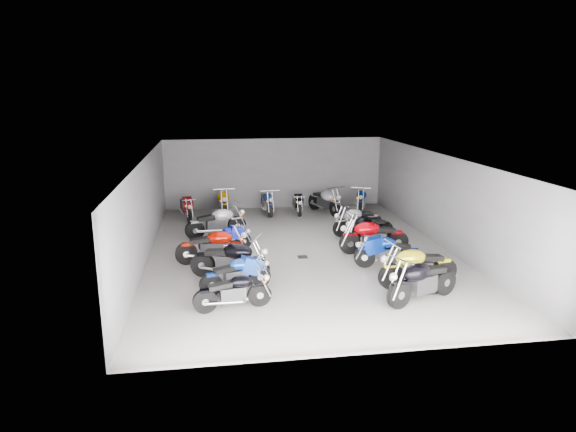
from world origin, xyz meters
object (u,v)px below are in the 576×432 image
motorcycle_back_e (325,201)px  motorcycle_left_e (226,239)px  drain_grate (303,257)px  motorcycle_back_b (223,202)px  motorcycle_right_b (417,267)px  motorcycle_right_d (373,236)px  motorcycle_left_b (237,274)px  motorcycle_left_a (234,291)px  motorcycle_left_c (231,260)px  motorcycle_left_f (217,222)px  motorcycle_back_d (297,203)px  motorcycle_right_e (369,228)px  motorcycle_back_c (267,202)px  motorcycle_back_f (362,199)px  motorcycle_right_f (357,220)px  motorcycle_right_a (422,281)px  motorcycle_right_c (388,252)px  motorcycle_back_a (186,207)px

motorcycle_back_e → motorcycle_left_e: bearing=25.0°
drain_grate → motorcycle_back_b: (-2.42, 6.37, 0.57)m
drain_grate → motorcycle_right_b: bearing=-48.0°
motorcycle_right_d → motorcycle_back_e: bearing=4.0°
motorcycle_left_b → motorcycle_right_d: 5.43m
motorcycle_left_a → motorcycle_left_e: (-0.04, 4.83, -0.03)m
motorcycle_left_a → motorcycle_left_c: size_ratio=0.87×
motorcycle_left_f → motorcycle_left_e: bearing=-6.8°
motorcycle_left_b → motorcycle_back_d: 9.31m
motorcycle_back_d → motorcycle_right_e: bearing=111.9°
motorcycle_right_d → motorcycle_back_c: motorcycle_right_d is taller
motorcycle_left_e → motorcycle_right_b: size_ratio=0.76×
motorcycle_right_e → motorcycle_back_f: (1.15, 4.79, 0.02)m
motorcycle_left_a → motorcycle_right_b: 5.19m
motorcycle_right_f → motorcycle_left_f: bearing=64.0°
motorcycle_right_a → motorcycle_left_a: bearing=63.6°
motorcycle_right_a → motorcycle_back_c: 10.70m
motorcycle_left_e → motorcycle_back_c: (1.97, 5.24, 0.08)m
motorcycle_right_c → motorcycle_right_f: bearing=13.2°
motorcycle_back_a → motorcycle_left_e: bearing=95.7°
motorcycle_left_e → motorcycle_back_d: 6.10m
motorcycle_left_e → motorcycle_right_c: bearing=48.5°
motorcycle_left_e → motorcycle_right_d: (4.87, -0.92, 0.13)m
motorcycle_back_a → motorcycle_right_e: bearing=134.1°
motorcycle_back_f → motorcycle_right_d: bearing=96.6°
drain_grate → motorcycle_right_f: size_ratio=0.15×
motorcycle_right_a → motorcycle_right_c: size_ratio=1.06×
motorcycle_left_e → motorcycle_right_d: motorcycle_right_d is taller
motorcycle_back_b → motorcycle_right_b: bearing=116.0°
motorcycle_right_f → motorcycle_back_a: size_ratio=1.01×
motorcycle_right_d → motorcycle_back_b: size_ratio=1.00×
motorcycle_back_c → motorcycle_right_c: bearing=106.2°
motorcycle_right_d → motorcycle_right_f: 2.32m
motorcycle_left_e → motorcycle_back_a: 5.05m
motorcycle_left_e → motorcycle_back_a: (-1.53, 4.81, 0.07)m
motorcycle_left_b → motorcycle_left_f: bearing=168.6°
motorcycle_right_f → motorcycle_back_e: motorcycle_back_e is taller
motorcycle_left_c → motorcycle_right_d: bearing=130.4°
motorcycle_left_e → motorcycle_right_c: 5.45m
motorcycle_right_e → motorcycle_back_d: (-1.80, 4.78, -0.04)m
motorcycle_back_e → motorcycle_back_f: size_ratio=1.05×
motorcycle_left_c → motorcycle_right_e: size_ratio=1.12×
drain_grate → motorcycle_left_e: motorcycle_left_e is taller
motorcycle_left_a → motorcycle_back_c: (1.93, 10.07, 0.04)m
motorcycle_back_b → motorcycle_back_d: bearing=173.4°
motorcycle_left_c → motorcycle_back_c: 8.14m
motorcycle_left_a → motorcycle_right_d: bearing=119.8°
motorcycle_right_d → motorcycle_right_e: motorcycle_right_d is taller
motorcycle_left_a → motorcycle_left_f: size_ratio=0.87×
motorcycle_right_a → motorcycle_back_c: bearing=-8.0°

